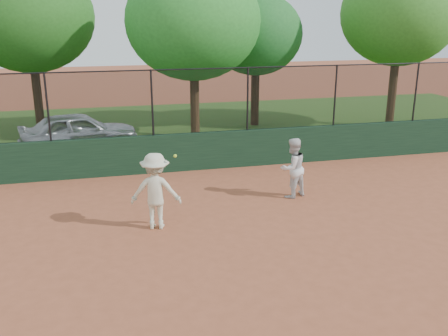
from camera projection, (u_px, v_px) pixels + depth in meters
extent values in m
plane|color=#9F5033|center=(212.00, 258.00, 10.22)|extent=(80.00, 80.00, 0.00)
cube|color=#17331F|center=(170.00, 153.00, 15.61)|extent=(26.00, 0.20, 1.20)
cube|color=#2A4D18|center=(151.00, 130.00, 21.35)|extent=(36.00, 12.00, 0.01)
imported|color=silver|center=(79.00, 132.00, 17.97)|extent=(4.38, 2.39, 1.41)
imported|color=silver|center=(292.00, 168.00, 13.38)|extent=(0.97, 0.87, 1.63)
imported|color=beige|center=(156.00, 191.00, 11.41)|extent=(1.28, 0.91, 1.80)
sphere|color=#AED72F|center=(175.00, 156.00, 11.06)|extent=(0.08, 0.08, 0.08)
cube|color=black|center=(169.00, 102.00, 15.13)|extent=(26.00, 0.02, 2.00)
cylinder|color=black|center=(168.00, 70.00, 14.84)|extent=(26.00, 0.04, 0.04)
cylinder|color=black|center=(48.00, 107.00, 14.33)|extent=(0.06, 0.06, 2.00)
cylinder|color=black|center=(152.00, 103.00, 15.02)|extent=(0.06, 0.06, 2.00)
cylinder|color=black|center=(248.00, 99.00, 15.70)|extent=(0.06, 0.06, 2.00)
cylinder|color=black|center=(335.00, 95.00, 16.38)|extent=(0.06, 0.06, 2.00)
cylinder|color=black|center=(416.00, 92.00, 17.07)|extent=(0.06, 0.06, 2.00)
cylinder|color=#412916|center=(38.00, 100.00, 20.76)|extent=(0.36, 0.36, 2.68)
ellipsoid|color=#225919|center=(29.00, 16.00, 19.77)|extent=(5.13, 4.66, 4.43)
cylinder|color=#4B301A|center=(195.00, 106.00, 19.75)|extent=(0.36, 0.36, 2.51)
ellipsoid|color=#257425|center=(193.00, 21.00, 18.78)|extent=(5.13, 4.67, 4.43)
cylinder|color=#3D2514|center=(255.00, 98.00, 22.01)|extent=(0.36, 0.36, 2.37)
ellipsoid|color=#1D5A22|center=(256.00, 34.00, 21.19)|extent=(4.00, 3.64, 3.46)
cylinder|color=#462D19|center=(392.00, 94.00, 21.60)|extent=(0.36, 0.36, 2.85)
ellipsoid|color=#2E6D1F|center=(400.00, 13.00, 20.60)|extent=(4.97, 4.52, 4.30)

